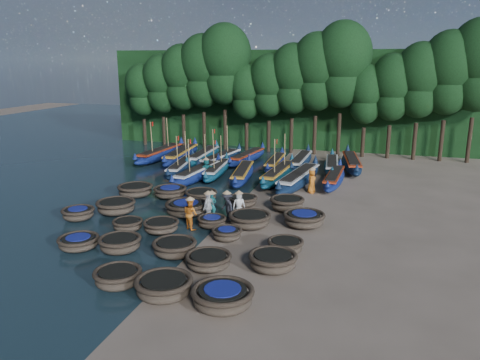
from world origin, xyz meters
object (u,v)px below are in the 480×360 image
(long_boat_6, at_px, (279,174))
(long_boat_12, at_px, (220,159))
(coracle_9, at_px, (273,261))
(coracle_23, at_px, (243,200))
(coracle_3, at_px, (164,287))
(coracle_20, at_px, (135,190))
(fisherman_3, at_px, (227,206))
(long_boat_4, at_px, (217,170))
(coracle_18, at_px, (250,219))
(coracle_5, at_px, (79,242))
(coracle_22, at_px, (201,195))
(long_boat_2, at_px, (182,167))
(coracle_12, at_px, (161,226))
(fisherman_1, at_px, (212,203))
(coracle_16, at_px, (186,208))
(long_boat_15, at_px, (300,161))
(coracle_2, at_px, (118,277))
(long_boat_14, at_px, (275,163))
(coracle_21, at_px, (170,192))
(coracle_19, at_px, (304,219))
(long_boat_3, at_px, (198,173))
(fisherman_6, at_px, (312,180))
(coracle_14, at_px, (286,246))
(coracle_7, at_px, (175,248))
(coracle_8, at_px, (209,260))
(coracle_4, at_px, (223,297))
(fisherman_5, at_px, (206,169))
(fisherman_4, at_px, (208,206))
(long_boat_9, at_px, (160,154))
(coracle_15, at_px, (116,206))
(coracle_6, at_px, (120,243))
(coracle_11, at_px, (128,224))
(coracle_13, at_px, (227,234))
(long_boat_10, at_px, (181,155))
(long_boat_8, at_px, (334,178))
(coracle_24, at_px, (287,203))
(long_boat_16, at_px, (332,165))
(fisherman_0, at_px, (239,203))
(long_boat_13, at_px, (247,157))
(long_boat_11, at_px, (203,156))
(long_boat_5, at_px, (243,174))

(long_boat_6, bearing_deg, long_boat_12, 150.33)
(coracle_9, bearing_deg, coracle_23, 114.13)
(coracle_3, xyz_separation_m, long_boat_6, (0.56, 19.00, 0.08))
(coracle_20, bearing_deg, coracle_23, 0.48)
(coracle_9, xyz_separation_m, fisherman_3, (-3.93, 5.58, 0.45))
(long_boat_4, bearing_deg, coracle_20, -120.69)
(coracle_18, relative_size, long_boat_4, 0.32)
(long_boat_6, bearing_deg, coracle_5, -108.51)
(coracle_22, height_order, long_boat_2, long_boat_2)
(coracle_12, bearing_deg, fisherman_1, 60.70)
(coracle_16, relative_size, long_boat_15, 0.38)
(coracle_2, relative_size, coracle_22, 0.78)
(coracle_16, bearing_deg, long_boat_14, 79.96)
(fisherman_1, bearing_deg, coracle_21, 152.68)
(coracle_19, bearing_deg, long_boat_3, 139.85)
(fisherman_3, bearing_deg, coracle_12, -91.31)
(coracle_9, xyz_separation_m, fisherman_6, (-0.12, 12.95, 0.45))
(coracle_14, bearing_deg, coracle_16, 150.37)
(coracle_7, height_order, coracle_8, coracle_7)
(coracle_4, relative_size, coracle_5, 1.31)
(fisherman_5, bearing_deg, fisherman_1, 58.39)
(fisherman_4, bearing_deg, coracle_4, 35.42)
(fisherman_3, height_order, fisherman_6, fisherman_3)
(coracle_16, bearing_deg, long_boat_9, 121.08)
(coracle_15, bearing_deg, long_boat_9, 106.08)
(coracle_3, distance_m, coracle_6, 5.32)
(coracle_11, relative_size, coracle_14, 0.99)
(coracle_13, distance_m, coracle_16, 4.69)
(long_boat_10, distance_m, long_boat_15, 10.84)
(long_boat_8, height_order, long_boat_10, long_boat_10)
(coracle_13, bearing_deg, long_boat_2, 122.09)
(coracle_16, distance_m, coracle_24, 6.17)
(coracle_16, height_order, coracle_19, coracle_16)
(coracle_4, xyz_separation_m, coracle_18, (-1.33, 8.71, -0.02))
(coracle_23, distance_m, fisherman_6, 5.74)
(coracle_14, distance_m, long_boat_3, 15.03)
(long_boat_2, bearing_deg, long_boat_15, 20.35)
(coracle_15, bearing_deg, coracle_24, 19.78)
(coracle_11, distance_m, long_boat_16, 19.62)
(long_boat_10, bearing_deg, coracle_20, -87.05)
(coracle_24, xyz_separation_m, fisherman_5, (-7.50, 5.94, 0.37))
(fisherman_0, bearing_deg, fisherman_6, 33.07)
(coracle_21, relative_size, long_boat_13, 0.31)
(long_boat_4, distance_m, long_boat_11, 5.27)
(coracle_15, xyz_separation_m, long_boat_10, (-2.22, 14.95, 0.12))
(fisherman_0, bearing_deg, coracle_14, -79.86)
(coracle_14, xyz_separation_m, coracle_15, (-10.92, 2.91, 0.09))
(coracle_4, bearing_deg, long_boat_5, 103.90)
(coracle_20, relative_size, coracle_24, 1.14)
(coracle_21, height_order, coracle_22, coracle_21)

